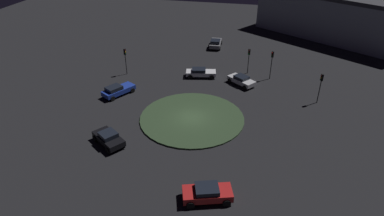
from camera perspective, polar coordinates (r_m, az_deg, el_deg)
ground_plane at (r=40.61m, az=-0.00°, el=-1.79°), size 120.52×120.52×0.00m
roundabout_island at (r=40.56m, az=-0.00°, el=-1.68°), size 12.56×12.56×0.19m
car_red at (r=29.68m, az=2.61°, el=-14.19°), size 3.12×4.62×1.45m
car_black at (r=37.01m, az=-13.98°, el=-4.96°), size 3.83×4.33×1.45m
car_white at (r=50.84m, az=1.46°, el=6.05°), size 2.68×4.70×1.34m
car_silver at (r=48.93m, az=8.38°, el=4.72°), size 3.92×4.34×1.34m
car_grey at (r=62.96m, az=4.02°, el=10.93°), size 4.66×2.31×1.55m
car_blue at (r=46.61m, az=-12.50°, el=3.00°), size 4.79×3.80×1.47m
traffic_light_southeast at (r=50.57m, az=13.39°, el=7.98°), size 0.40×0.37×4.32m
traffic_light_northeast at (r=51.89m, az=-11.26°, el=8.59°), size 0.38×0.39×4.06m
traffic_light_east at (r=51.94m, az=9.62°, el=8.66°), size 0.39×0.36×3.92m
traffic_light_southeast_near at (r=45.65m, az=21.01°, el=4.03°), size 0.37×0.40×4.07m
store_building at (r=75.28m, az=23.94°, el=14.46°), size 28.59×32.85×8.46m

